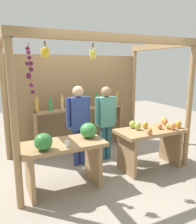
# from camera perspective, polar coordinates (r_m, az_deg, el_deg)

# --- Properties ---
(ground_plane) EXTENTS (12.00, 12.00, 0.00)m
(ground_plane) POSITION_cam_1_polar(r_m,az_deg,el_deg) (4.72, -0.99, -12.49)
(ground_plane) COLOR gray
(ground_plane) RESTS_ON ground
(market_stall) EXTENTS (3.22, 1.94, 2.40)m
(market_stall) POSITION_cam_1_polar(r_m,az_deg,el_deg) (4.72, -3.41, 5.03)
(market_stall) COLOR #99754C
(market_stall) RESTS_ON ground
(fruit_counter_left) EXTENTS (1.30, 0.67, 1.02)m
(fruit_counter_left) POSITION_cam_1_polar(r_m,az_deg,el_deg) (3.59, -8.43, -9.65)
(fruit_counter_left) COLOR #99754C
(fruit_counter_left) RESTS_ON ground
(fruit_counter_right) EXTENTS (1.30, 0.64, 0.92)m
(fruit_counter_right) POSITION_cam_1_polar(r_m,az_deg,el_deg) (4.40, 13.28, -6.49)
(fruit_counter_right) COLOR #99754C
(fruit_counter_right) RESTS_ON ground
(bottle_shelf_unit) EXTENTS (2.07, 0.22, 1.35)m
(bottle_shelf_unit) POSITION_cam_1_polar(r_m,az_deg,el_deg) (5.05, -4.41, -1.08)
(bottle_shelf_unit) COLOR #99754C
(bottle_shelf_unit) RESTS_ON ground
(vendor_man) EXTENTS (0.48, 0.21, 1.57)m
(vendor_man) POSITION_cam_1_polar(r_m,az_deg,el_deg) (4.31, -4.97, -1.74)
(vendor_man) COLOR navy
(vendor_man) RESTS_ON ground
(vendor_woman) EXTENTS (0.48, 0.21, 1.52)m
(vendor_woman) POSITION_cam_1_polar(r_m,az_deg,el_deg) (4.59, 2.00, -1.25)
(vendor_woman) COLOR #2D5F73
(vendor_woman) RESTS_ON ground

